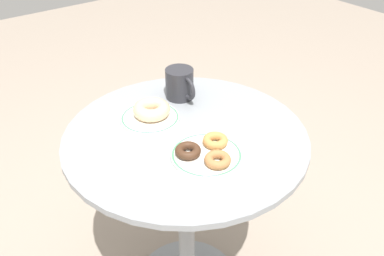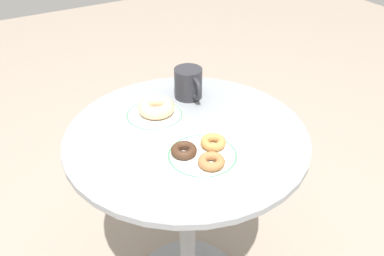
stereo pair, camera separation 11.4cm
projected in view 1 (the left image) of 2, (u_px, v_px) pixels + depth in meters
name	position (u px, v px, depth m)	size (l,w,h in m)	color
cafe_table	(186.00, 194.00, 1.31)	(0.70, 0.70, 0.71)	gray
plate_left	(150.00, 118.00, 1.23)	(0.18, 0.18, 0.01)	white
plate_right	(206.00, 155.00, 1.08)	(0.19, 0.19, 0.01)	white
donut_glazed	(152.00, 109.00, 1.23)	(0.11, 0.11, 0.04)	#E0B789
donut_cinnamon	(218.00, 160.00, 1.04)	(0.07, 0.07, 0.02)	#A36B3D
donut_old_fashioned	(215.00, 141.00, 1.11)	(0.07, 0.07, 0.02)	#BC7F42
donut_chocolate	(188.00, 151.00, 1.07)	(0.07, 0.07, 0.02)	#422819
paper_napkin	(132.00, 155.00, 1.09)	(0.14, 0.10, 0.01)	white
coffee_mug	(180.00, 84.00, 1.32)	(0.14, 0.09, 0.10)	#28282D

